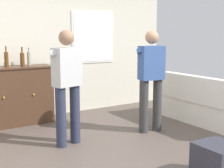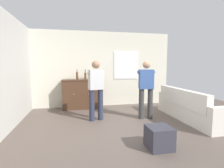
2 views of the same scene
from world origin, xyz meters
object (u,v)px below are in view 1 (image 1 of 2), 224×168
at_px(bottle_wine_green, 29,58).
at_px(person_standing_right, 151,76).
at_px(ottoman, 218,162).
at_px(sideboard_cabinet, 16,96).
at_px(couch, 211,108).
at_px(person_standing_left, 67,82).
at_px(bottle_liquor_amber, 22,59).
at_px(bottle_spirits_clear, 6,59).

xyz_separation_m(bottle_wine_green, person_standing_right, (1.51, -1.64, -0.24)).
bearing_deg(ottoman, sideboard_cabinet, 111.21).
distance_m(couch, sideboard_cabinet, 3.48).
height_order(ottoman, person_standing_left, person_standing_left).
height_order(bottle_liquor_amber, ottoman, bottle_liquor_amber).
bearing_deg(ottoman, person_standing_left, 116.07).
bearing_deg(couch, person_standing_left, 168.47).
xyz_separation_m(bottle_spirits_clear, person_standing_right, (1.92, -1.57, -0.25)).
bearing_deg(couch, sideboard_cabinet, 145.90).
bearing_deg(person_standing_right, bottle_wine_green, 132.60).
bearing_deg(bottle_liquor_amber, couch, -36.28).
bearing_deg(sideboard_cabinet, bottle_liquor_amber, 14.99).
xyz_separation_m(bottle_spirits_clear, person_standing_left, (0.49, -1.42, -0.25)).
xyz_separation_m(sideboard_cabinet, person_standing_left, (0.36, -1.44, 0.41)).
height_order(bottle_wine_green, bottle_spirits_clear, bottle_spirits_clear).
bearing_deg(sideboard_cabinet, person_standing_left, -75.87).
bearing_deg(person_standing_right, bottle_spirits_clear, 140.80).
relative_size(bottle_spirits_clear, ottoman, 0.81).
xyz_separation_m(couch, bottle_liquor_amber, (-2.72, 1.99, 0.84)).
xyz_separation_m(bottle_spirits_clear, ottoman, (1.44, -3.36, -0.98)).
relative_size(bottle_liquor_amber, person_standing_left, 0.20).
xyz_separation_m(bottle_liquor_amber, ottoman, (1.15, -3.42, -0.97)).
bearing_deg(person_standing_right, ottoman, -105.08).
height_order(couch, person_standing_right, person_standing_right).
height_order(bottle_wine_green, person_standing_left, person_standing_left).
relative_size(bottle_liquor_amber, bottle_spirits_clear, 0.94).
height_order(ottoman, person_standing_right, person_standing_right).
relative_size(bottle_wine_green, bottle_spirits_clear, 0.88).
bearing_deg(person_standing_left, sideboard_cabinet, 104.13).
xyz_separation_m(bottle_wine_green, bottle_spirits_clear, (-0.42, -0.07, 0.01)).
xyz_separation_m(sideboard_cabinet, bottle_wine_green, (0.29, 0.05, 0.65)).
bearing_deg(bottle_liquor_amber, sideboard_cabinet, -165.01).
bearing_deg(bottle_spirits_clear, sideboard_cabinet, 8.46).
height_order(couch, person_standing_left, person_standing_left).
bearing_deg(person_standing_right, sideboard_cabinet, 138.48).
xyz_separation_m(couch, person_standing_left, (-2.52, 0.51, 0.60)).
height_order(couch, bottle_spirits_clear, bottle_spirits_clear).
relative_size(bottle_liquor_amber, person_standing_right, 0.20).
bearing_deg(sideboard_cabinet, person_standing_right, -41.52).
height_order(bottle_liquor_amber, person_standing_left, person_standing_left).
bearing_deg(couch, bottle_wine_green, 142.36).
distance_m(couch, ottoman, 2.12).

